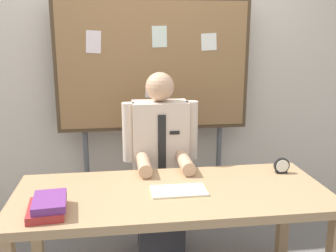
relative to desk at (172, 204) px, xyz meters
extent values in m
cube|color=beige|center=(0.00, 1.24, 0.68)|extent=(6.40, 0.08, 2.70)
cube|color=tan|center=(0.00, 0.00, 0.06)|extent=(1.85, 0.77, 0.05)
cube|color=tan|center=(-0.87, 0.33, -0.32)|extent=(0.07, 0.07, 0.71)
cube|color=tan|center=(0.87, 0.33, -0.32)|extent=(0.07, 0.07, 0.71)
cube|color=#2D2D33|center=(0.00, 0.61, -0.45)|extent=(0.34, 0.30, 0.44)
cube|color=beige|center=(0.00, 0.61, 0.14)|extent=(0.40, 0.22, 0.75)
sphere|color=tan|center=(0.00, 0.61, 0.62)|extent=(0.21, 0.21, 0.21)
cylinder|color=beige|center=(-0.23, 0.59, 0.30)|extent=(0.09, 0.09, 0.43)
cylinder|color=beige|center=(0.23, 0.59, 0.30)|extent=(0.09, 0.09, 0.43)
cylinder|color=tan|center=(-0.14, 0.35, 0.14)|extent=(0.09, 0.30, 0.09)
cylinder|color=tan|center=(0.14, 0.35, 0.14)|extent=(0.09, 0.30, 0.09)
cube|color=black|center=(0.00, 0.49, 0.20)|extent=(0.06, 0.01, 0.49)
cube|color=black|center=(0.09, 0.49, 0.31)|extent=(0.07, 0.01, 0.02)
cube|color=#4C3823|center=(0.00, 1.04, 0.74)|extent=(1.58, 0.05, 1.07)
cube|color=olive|center=(0.00, 1.03, 0.74)|extent=(1.52, 0.04, 1.01)
cylinder|color=#59595E|center=(-0.58, 1.07, -0.22)|extent=(0.04, 0.04, 0.91)
cylinder|color=#59595E|center=(0.58, 1.07, -0.22)|extent=(0.04, 0.04, 0.91)
cube|color=white|center=(0.45, 1.01, 0.92)|extent=(0.13, 0.00, 0.14)
cube|color=silver|center=(-0.47, 1.01, 0.93)|extent=(0.12, 0.00, 0.18)
cube|color=silver|center=(0.04, 1.01, 0.97)|extent=(0.12, 0.00, 0.17)
cube|color=silver|center=(0.00, 1.01, 0.55)|extent=(0.15, 0.00, 0.16)
cube|color=#B22D2D|center=(-0.69, -0.20, 0.11)|extent=(0.21, 0.28, 0.04)
cube|color=#72337F|center=(-0.67, -0.20, 0.15)|extent=(0.19, 0.26, 0.04)
cube|color=#F4EFCC|center=(0.04, -0.02, 0.09)|extent=(0.33, 0.18, 0.01)
cylinder|color=black|center=(0.76, 0.20, 0.14)|extent=(0.10, 0.02, 0.10)
cylinder|color=white|center=(0.76, 0.18, 0.14)|extent=(0.09, 0.00, 0.09)
cube|color=black|center=(0.76, 0.20, 0.09)|extent=(0.07, 0.04, 0.01)
camera|label=1|loc=(-0.31, -2.09, 0.99)|focal=41.08mm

